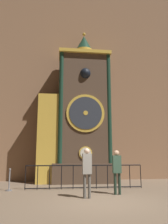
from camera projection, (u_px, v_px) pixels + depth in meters
ground_plane at (104, 202)px, 7.39m from camera, size 28.00×28.00×0.00m
cathedral_back_wall at (82, 80)px, 14.58m from camera, size 24.00×0.32×12.91m
clock_tower at (79, 117)px, 12.90m from camera, size 4.46×1.77×9.19m
railing_fence at (85, 175)px, 10.22m from camera, size 5.48×0.05×1.09m
visitor_near at (87, 168)px, 8.24m from camera, size 0.35×0.24×1.82m
visitor_far at (117, 167)px, 8.95m from camera, size 0.35×0.24×1.75m
stanchion_post at (9, 184)px, 9.66m from camera, size 0.28×0.28×0.96m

